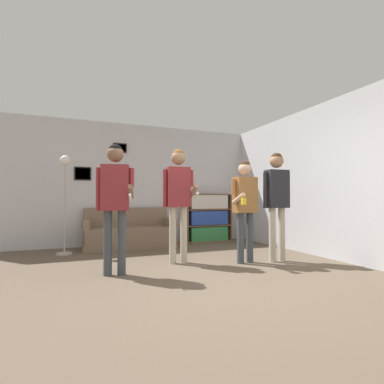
{
  "coord_description": "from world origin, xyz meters",
  "views": [
    {
      "loc": [
        -1.65,
        -2.95,
        1.01
      ],
      "look_at": [
        0.29,
        1.89,
        1.14
      ],
      "focal_mm": 28.0,
      "sensor_mm": 36.0,
      "label": 1
    }
  ],
  "objects": [
    {
      "name": "ground_plane",
      "position": [
        0.0,
        0.0,
        0.0
      ],
      "size": [
        20.0,
        20.0,
        0.0
      ],
      "primitive_type": "plane",
      "color": "brown"
    },
    {
      "name": "wall_back",
      "position": [
        -0.0,
        3.8,
        1.35
      ],
      "size": [
        7.21,
        0.08,
        2.7
      ],
      "color": "silver",
      "rests_on": "ground_plane"
    },
    {
      "name": "wall_right",
      "position": [
        2.44,
        1.89,
        1.35
      ],
      "size": [
        0.06,
        6.17,
        2.7
      ],
      "color": "silver",
      "rests_on": "ground_plane"
    },
    {
      "name": "couch",
      "position": [
        -0.53,
        3.38,
        0.28
      ],
      "size": [
        1.85,
        0.8,
        0.82
      ],
      "color": "#7A6651",
      "rests_on": "ground_plane"
    },
    {
      "name": "bookshelf",
      "position": [
        1.38,
        3.58,
        0.57
      ],
      "size": [
        1.15,
        0.3,
        1.14
      ],
      "color": "brown",
      "rests_on": "ground_plane"
    },
    {
      "name": "floor_lamp",
      "position": [
        -1.77,
        3.0,
        1.22
      ],
      "size": [
        0.28,
        0.28,
        1.82
      ],
      "color": "#ADA89E",
      "rests_on": "ground_plane"
    },
    {
      "name": "person_player_foreground_left",
      "position": [
        -1.12,
        1.13,
        1.08
      ],
      "size": [
        0.49,
        0.54,
        1.75
      ],
      "color": "#3D4247",
      "rests_on": "ground_plane"
    },
    {
      "name": "person_player_foreground_center",
      "position": [
        -0.08,
        1.54,
        1.13
      ],
      "size": [
        0.5,
        0.5,
        1.81
      ],
      "color": "#B7AD99",
      "rests_on": "ground_plane"
    },
    {
      "name": "person_watcher_holding_cup",
      "position": [
        0.91,
        1.15,
        0.99
      ],
      "size": [
        0.5,
        0.43,
        1.62
      ],
      "color": "#3D4247",
      "rests_on": "ground_plane"
    },
    {
      "name": "person_spectator_near_bookshelf",
      "position": [
        1.45,
        1.06,
        1.1
      ],
      "size": [
        0.5,
        0.22,
        1.77
      ],
      "color": "#B7AD99",
      "rests_on": "ground_plane"
    }
  ]
}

